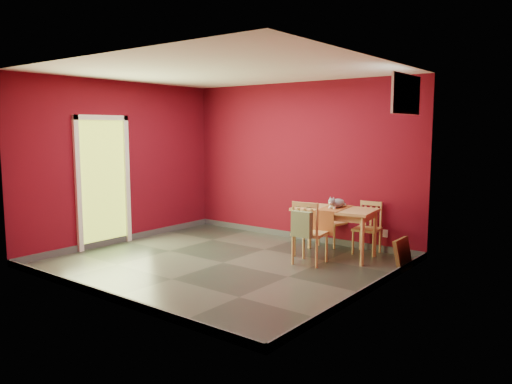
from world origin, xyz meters
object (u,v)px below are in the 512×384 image
Objects in this scene: dining_table at (335,214)px; cat at (337,202)px; chair_far_right at (368,227)px; picture_frame at (403,255)px; chair_far_left at (335,221)px; chair_near at (309,232)px; tote_bag at (302,224)px.

dining_table is 3.25× the size of cat.
chair_far_right is (0.30, 0.51, -0.24)m from dining_table.
dining_table is at bearing -120.77° from chair_far_right.
picture_frame is at bearing -3.87° from dining_table.
dining_table is 0.78m from chair_far_left.
dining_table reaches higher than picture_frame.
chair_far_left is at bearing 118.46° from dining_table.
chair_far_left is 0.89× the size of chair_near.
dining_table is 1.55× the size of chair_far_left.
chair_far_right is at bearing 143.52° from picture_frame.
cat is at bearing 173.55° from picture_frame.
picture_frame is at bearing 31.97° from tote_bag.
picture_frame is (1.16, 0.73, -0.39)m from tote_bag.
tote_bag is at bearing -148.03° from picture_frame.
chair_far_left is at bearing 102.17° from chair_near.
picture_frame is (1.18, 0.51, -0.25)m from chair_near.
chair_far_left is (-0.35, 0.65, -0.23)m from dining_table.
cat reaches higher than chair_near.
tote_bag is (-0.07, -0.80, -0.03)m from dining_table.
chair_far_right is (0.66, -0.14, -0.01)m from chair_far_left.
picture_frame is at bearing 23.30° from chair_near.
chair_far_left is 0.67m from chair_far_right.
chair_far_left is 1.27m from chair_near.
chair_near is 2.08× the size of picture_frame.
tote_bag is at bearing -94.98° from dining_table.
chair_near is at bearing -77.83° from chair_far_left.
dining_table is 2.96× the size of tote_bag.
dining_table is 2.87× the size of picture_frame.
chair_far_right is at bearing 51.55° from cat.
tote_bag is 0.88m from cat.
chair_near is 0.26m from tote_bag.
tote_bag is (0.28, -1.45, 0.20)m from chair_far_left.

